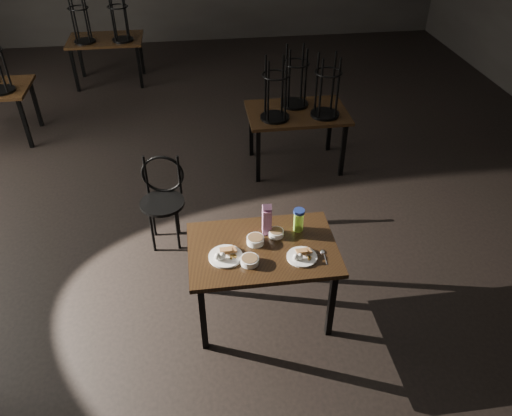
{
  "coord_description": "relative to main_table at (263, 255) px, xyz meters",
  "views": [
    {
      "loc": [
        -0.18,
        -4.51,
        3.4
      ],
      "look_at": [
        0.28,
        -1.12,
        0.85
      ],
      "focal_mm": 35.0,
      "sensor_mm": 36.0,
      "label": 1
    }
  ],
  "objects": [
    {
      "name": "water_bottle",
      "position": [
        0.33,
        0.18,
        0.18
      ],
      "size": [
        0.1,
        0.1,
        0.2
      ],
      "color": "#ABF046",
      "rests_on": "main_table"
    },
    {
      "name": "main_table",
      "position": [
        0.0,
        0.0,
        0.0
      ],
      "size": [
        1.2,
        0.8,
        0.75
      ],
      "color": "black",
      "rests_on": "ground"
    },
    {
      "name": "bg_table_far",
      "position": [
        -1.81,
        5.45,
        0.08
      ],
      "size": [
        1.2,
        0.8,
        1.48
      ],
      "color": "black",
      "rests_on": "ground"
    },
    {
      "name": "bowl_big",
      "position": [
        -0.13,
        -0.17,
        0.11
      ],
      "size": [
        0.15,
        0.15,
        0.05
      ],
      "color": "white",
      "rests_on": "main_table"
    },
    {
      "name": "juice_carton",
      "position": [
        0.06,
        0.18,
        0.21
      ],
      "size": [
        0.08,
        0.08,
        0.29
      ],
      "color": "#891864",
      "rests_on": "main_table"
    },
    {
      "name": "plate_right",
      "position": [
        0.28,
        -0.16,
        0.1
      ],
      "size": [
        0.24,
        0.24,
        0.08
      ],
      "color": "white",
      "rests_on": "main_table"
    },
    {
      "name": "bowl_near",
      "position": [
        -0.05,
        0.06,
        0.11
      ],
      "size": [
        0.14,
        0.14,
        0.06
      ],
      "color": "white",
      "rests_on": "main_table"
    },
    {
      "name": "plate_left",
      "position": [
        -0.31,
        -0.08,
        0.1
      ],
      "size": [
        0.27,
        0.27,
        0.09
      ],
      "color": "white",
      "rests_on": "main_table"
    },
    {
      "name": "bowl_far",
      "position": [
        0.13,
        0.13,
        0.11
      ],
      "size": [
        0.13,
        0.13,
        0.05
      ],
      "color": "white",
      "rests_on": "main_table"
    },
    {
      "name": "bentwood_chair",
      "position": [
        -0.83,
        1.15,
        -0.12
      ],
      "size": [
        0.46,
        0.45,
        0.93
      ],
      "rotation": [
        0.0,
        0.0,
        -0.12
      ],
      "color": "black",
      "rests_on": "ground"
    },
    {
      "name": "spoon",
      "position": [
        0.46,
        -0.13,
        0.08
      ],
      "size": [
        0.04,
        0.17,
        0.01
      ],
      "color": "silver",
      "rests_on": "main_table"
    },
    {
      "name": "bg_table_right",
      "position": [
        0.77,
        2.39,
        0.11
      ],
      "size": [
        1.2,
        0.8,
        1.48
      ],
      "color": "black",
      "rests_on": "ground"
    }
  ]
}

